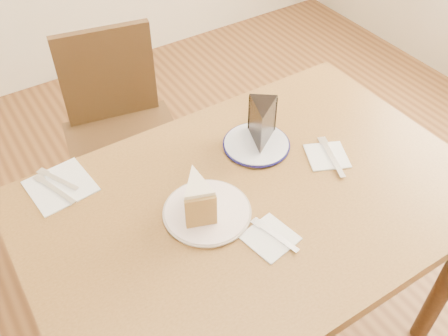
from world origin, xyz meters
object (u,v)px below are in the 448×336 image
table (253,221)px  chocolate_cake (262,126)px  plate_navy (256,144)px  plate_cream (207,212)px  carrot_cake (197,195)px  chair_far (123,134)px

table → chocolate_cake: bearing=50.2°
plate_navy → chocolate_cake: bearing=-4.2°
plate_navy → chocolate_cake: 0.07m
table → plate_cream: plate_cream is taller
plate_cream → chocolate_cake: (0.27, 0.14, 0.06)m
plate_cream → carrot_cake: bearing=126.7°
carrot_cake → plate_cream: bearing=-33.5°
chair_far → plate_navy: (0.20, -0.59, 0.28)m
plate_navy → chocolate_cake: chocolate_cake is taller
table → plate_cream: size_ratio=5.53×
table → plate_cream: (-0.14, 0.02, 0.10)m
carrot_cake → chocolate_cake: size_ratio=0.91×
table → carrot_cake: carrot_cake is taller
table → carrot_cake: 0.22m
plate_navy → carrot_cake: bearing=-155.6°
table → carrot_cake: size_ratio=11.44×
plate_cream → carrot_cake: carrot_cake is taller
plate_navy → carrot_cake: carrot_cake is taller
plate_cream → plate_navy: same height
carrot_cake → chocolate_cake: 0.31m
plate_cream → chair_far: bearing=85.9°
chair_far → carrot_cake: bearing=95.7°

